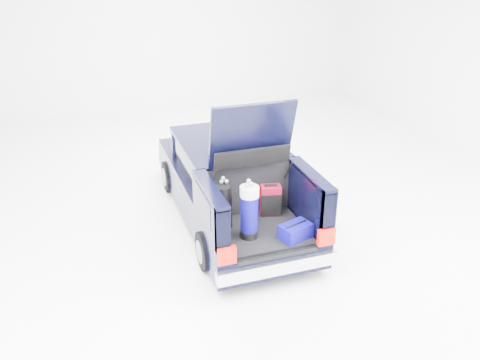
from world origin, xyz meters
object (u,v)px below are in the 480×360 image
object	(u,v)px
blue_duffel	(296,231)
blue_golf_bag	(249,211)
car	(229,182)
black_golf_bag	(224,206)
red_suitcase	(271,201)

from	to	relation	value
blue_duffel	blue_golf_bag	bearing A→B (deg)	139.89
car	black_golf_bag	distance (m)	1.50
car	blue_golf_bag	distance (m)	1.76
black_golf_bag	blue_golf_bag	bearing A→B (deg)	-27.40
black_golf_bag	blue_duffel	size ratio (longest dim) A/B	1.59
blue_golf_bag	red_suitcase	bearing A→B (deg)	65.40
black_golf_bag	blue_golf_bag	size ratio (longest dim) A/B	0.91
blue_golf_bag	blue_duffel	bearing A→B (deg)	-0.03
red_suitcase	blue_duffel	size ratio (longest dim) A/B	0.99
car	red_suitcase	bearing A→B (deg)	-75.42
black_golf_bag	blue_duffel	bearing A→B (deg)	-9.39
car	black_golf_bag	xyz separation A→B (m)	(-0.50, -1.38, 0.30)
blue_duffel	red_suitcase	bearing A→B (deg)	78.07
car	red_suitcase	world-z (taller)	car
car	black_golf_bag	bearing A→B (deg)	-109.95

